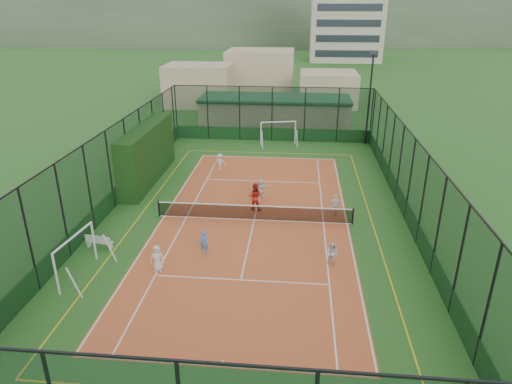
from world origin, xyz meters
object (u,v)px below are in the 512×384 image
coach (255,197)px  futsal_goal_far (278,133)px  child_near_mid (204,242)px  child_far_right (335,205)px  floodlight_ne (369,99)px  child_near_right (332,254)px  child_near_left (157,258)px  clubhouse (275,112)px  futsal_goal_near (76,257)px  child_far_left (220,162)px  child_far_back (260,189)px  white_bench (99,241)px

coach → futsal_goal_far: bearing=-83.6°
child_near_mid → child_far_right: child_far_right is taller
floodlight_ne → child_near_right: size_ratio=6.83×
child_near_left → clubhouse: bearing=74.1°
floodlight_ne → clubhouse: (-8.60, 5.40, -2.55)m
futsal_goal_near → floodlight_ne: bearing=-28.1°
child_near_mid → futsal_goal_near: bearing=-162.5°
child_near_mid → futsal_goal_far: bearing=74.1°
child_far_left → child_far_back: 6.29m
clubhouse → child_far_right: (4.85, -20.80, -0.91)m
futsal_goal_far → child_far_left: futsal_goal_far is taller
white_bench → child_near_left: 4.14m
child_far_right → coach: (-4.94, 0.25, 0.23)m
futsal_goal_far → child_near_right: (3.66, -20.38, -0.43)m
floodlight_ne → white_bench: 26.66m
child_near_left → child_far_left: 14.40m
floodlight_ne → child_far_left: size_ratio=6.27×
floodlight_ne → futsal_goal_near: 28.64m
floodlight_ne → child_far_right: bearing=-103.7°
floodlight_ne → coach: size_ratio=4.65×
futsal_goal_far → floodlight_ne: bearing=-6.5°
child_near_right → coach: bearing=159.4°
child_near_right → white_bench: bearing=-149.1°
clubhouse → child_near_right: (4.31, -26.61, -0.96)m
futsal_goal_near → child_far_left: size_ratio=2.44×
child_far_right → child_far_back: bearing=-16.7°
child_far_back → futsal_goal_far: bearing=-109.7°
clubhouse → child_near_mid: size_ratio=12.07×
white_bench → futsal_goal_near: bearing=-79.8°
clubhouse → child_near_right: size_ratio=12.58×
clubhouse → child_far_right: bearing=-76.9°
futsal_goal_far → coach: size_ratio=1.83×
white_bench → futsal_goal_near: futsal_goal_near is taller
futsal_goal_near → child_near_left: futsal_goal_near is taller
child_far_left → coach: (3.38, -7.01, 0.23)m
child_far_left → child_far_right: size_ratio=1.01×
floodlight_ne → child_far_right: floodlight_ne is taller
futsal_goal_far → child_near_mid: futsal_goal_far is taller
coach → clubhouse: bearing=-80.8°
child_far_left → child_far_back: size_ratio=0.95×
coach → floodlight_ne: bearing=-110.4°
child_near_right → floodlight_ne: bearing=112.0°
futsal_goal_far → coach: bearing=-105.4°
child_near_left → child_far_left: size_ratio=1.02×
white_bench → floodlight_ne: bearing=59.9°
clubhouse → child_near_mid: clubhouse is taller
futsal_goal_far → child_far_back: bearing=-105.0°
child_near_right → child_near_mid: bearing=-151.2°
futsal_goal_far → child_near_mid: (-2.82, -19.86, -0.41)m
child_near_right → futsal_goal_far: bearing=133.6°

